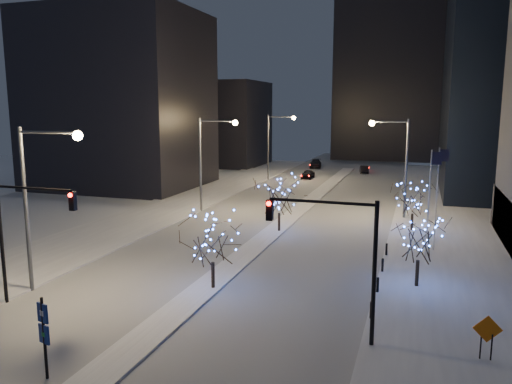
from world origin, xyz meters
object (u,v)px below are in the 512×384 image
at_px(holiday_tree_plaza_near, 419,239).
at_px(wayfinding_sign, 44,329).
at_px(street_lamp_w_far, 275,138).
at_px(holiday_tree_median_far, 279,196).
at_px(holiday_tree_plaza_far, 413,199).
at_px(holiday_tree_median_near, 212,240).
at_px(street_lamp_w_near, 39,187).
at_px(street_lamp_w_mid, 209,152).
at_px(car_mid, 364,169).
at_px(car_far, 316,164).
at_px(construction_sign, 487,333).
at_px(traffic_signal_west, 22,224).
at_px(street_lamp_east, 397,155).
at_px(car_near, 308,174).
at_px(traffic_signal_east, 341,246).

bearing_deg(holiday_tree_plaza_near, wayfinding_sign, -132.28).
bearing_deg(wayfinding_sign, street_lamp_w_far, 112.86).
xyz_separation_m(holiday_tree_median_far, holiday_tree_plaza_far, (11.35, 4.00, -0.33)).
relative_size(holiday_tree_plaza_near, holiday_tree_plaza_far, 1.04).
relative_size(holiday_tree_median_near, holiday_tree_plaza_near, 1.02).
distance_m(street_lamp_w_near, street_lamp_w_mid, 25.00).
height_order(car_mid, car_far, car_far).
xyz_separation_m(car_far, construction_sign, (21.54, -68.76, 0.64)).
xyz_separation_m(street_lamp_w_near, holiday_tree_plaza_far, (20.79, 22.75, -3.51)).
height_order(car_mid, holiday_tree_plaza_far, holiday_tree_plaza_far).
xyz_separation_m(holiday_tree_median_near, construction_sign, (14.90, -4.49, -1.80)).
relative_size(street_lamp_w_mid, car_far, 1.97).
bearing_deg(street_lamp_w_mid, traffic_signal_west, -88.94).
xyz_separation_m(traffic_signal_west, wayfinding_sign, (6.44, -6.00, -2.58)).
relative_size(street_lamp_w_near, street_lamp_east, 1.00).
distance_m(street_lamp_east, construction_sign, 29.79).
bearing_deg(street_lamp_w_mid, car_mid, 72.21).
bearing_deg(car_near, wayfinding_sign, -85.67).
relative_size(car_near, holiday_tree_plaza_near, 0.86).
distance_m(street_lamp_w_mid, wayfinding_sign, 34.00).
bearing_deg(traffic_signal_east, wayfinding_sign, -147.40).
height_order(wayfinding_sign, construction_sign, wayfinding_sign).
distance_m(traffic_signal_east, car_mid, 64.46).
xyz_separation_m(street_lamp_w_near, holiday_tree_median_far, (9.44, 18.76, -3.18)).
xyz_separation_m(street_lamp_w_far, traffic_signal_east, (17.88, -51.00, -1.74)).
bearing_deg(holiday_tree_plaza_far, construction_sign, -81.46).
distance_m(car_far, holiday_tree_median_far, 49.65).
bearing_deg(traffic_signal_east, car_far, 102.34).
height_order(traffic_signal_west, holiday_tree_plaza_near, traffic_signal_west).
bearing_deg(construction_sign, holiday_tree_plaza_far, 94.67).
distance_m(car_mid, car_far, 10.58).
bearing_deg(street_lamp_w_near, holiday_tree_plaza_near, 20.20).
height_order(traffic_signal_east, holiday_tree_plaza_near, traffic_signal_east).
bearing_deg(holiday_tree_median_far, street_lamp_w_far, 106.81).
height_order(car_mid, wayfinding_sign, wayfinding_sign).
height_order(street_lamp_w_near, street_lamp_w_mid, same).
bearing_deg(holiday_tree_plaza_near, construction_sign, -71.19).
relative_size(car_mid, holiday_tree_plaza_near, 0.84).
bearing_deg(street_lamp_w_far, street_lamp_w_mid, -90.00).
bearing_deg(car_far, street_lamp_east, -76.61).
bearing_deg(holiday_tree_median_far, construction_sign, -52.80).
distance_m(holiday_tree_median_far, holiday_tree_plaza_far, 12.04).
xyz_separation_m(street_lamp_w_near, street_lamp_w_far, (0.00, 50.00, 0.00)).
height_order(car_near, car_far, car_far).
relative_size(street_lamp_w_far, construction_sign, 4.89).
bearing_deg(street_lamp_east, street_lamp_w_far, 130.85).
height_order(holiday_tree_median_near, holiday_tree_plaza_far, holiday_tree_median_near).
relative_size(car_mid, holiday_tree_median_far, 0.78).
xyz_separation_m(traffic_signal_west, car_far, (2.30, 69.89, -4.02)).
xyz_separation_m(street_lamp_w_mid, holiday_tree_median_near, (9.44, -21.38, -3.32)).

